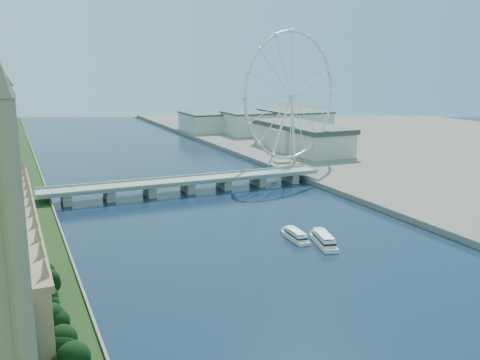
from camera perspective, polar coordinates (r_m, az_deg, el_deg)
parliament_range at (r=265.71m, az=-23.57°, el=-5.84°), size 24.00×200.00×70.00m
westminster_bridge at (r=413.28m, az=-5.61°, el=-0.36°), size 220.00×22.00×9.50m
london_eye at (r=503.00m, az=5.48°, el=8.89°), size 113.60×39.12×124.30m
county_hall at (r=602.23m, az=6.49°, el=2.94°), size 54.00×144.00×35.00m
city_skyline at (r=669.12m, az=-9.38°, el=5.25°), size 505.00×280.00×32.00m
tour_boat_near at (r=303.09m, az=5.93°, el=-6.35°), size 8.84×27.83×6.03m
tour_boat_far at (r=296.54m, az=8.90°, el=-6.86°), size 15.97×32.53×6.98m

